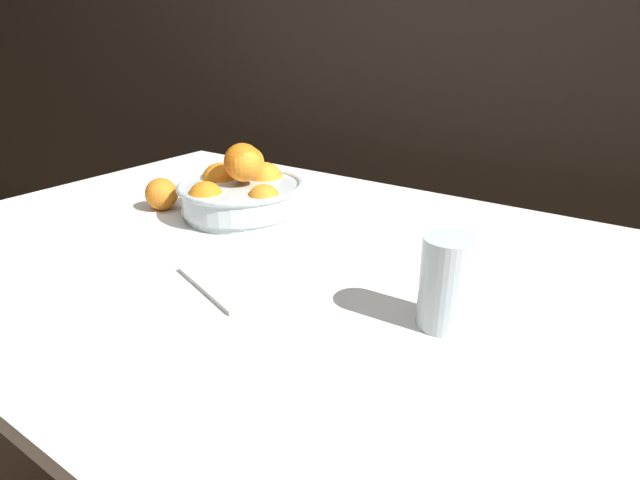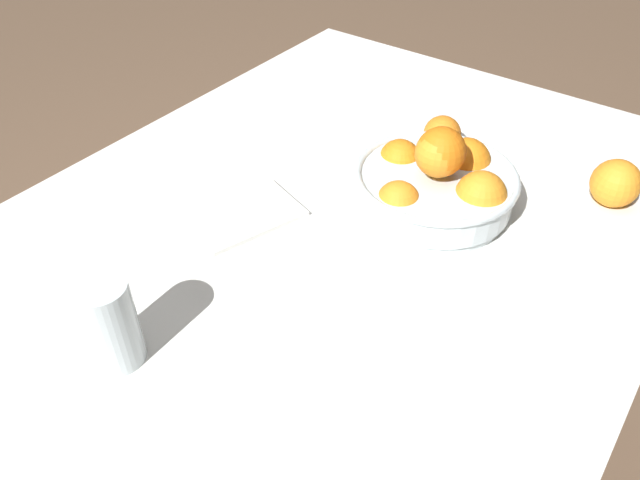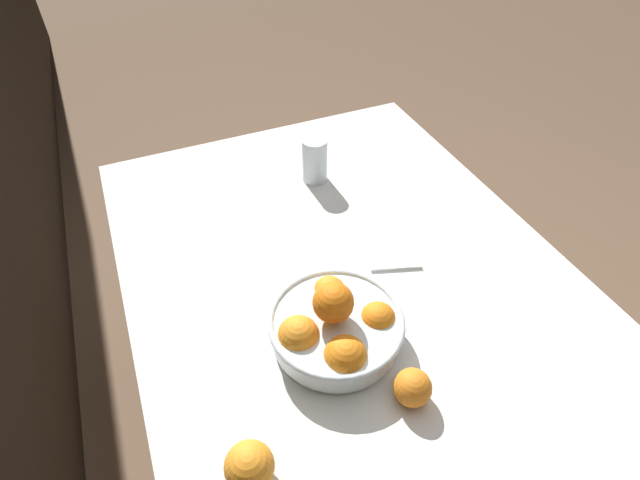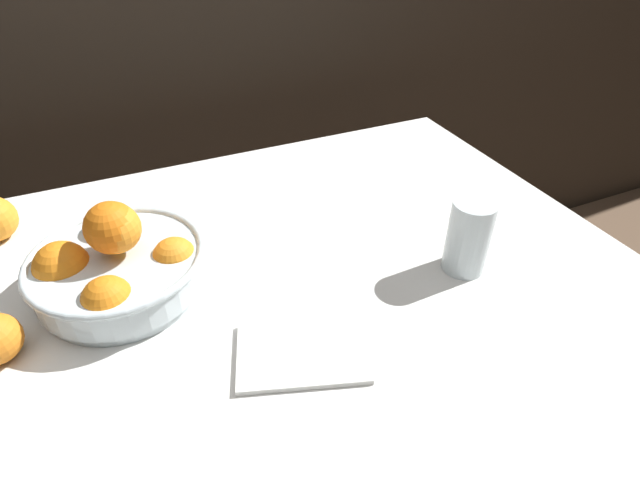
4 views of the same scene
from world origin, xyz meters
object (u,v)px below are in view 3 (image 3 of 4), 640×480
at_px(orange_loose_near_bowl, 413,388).
at_px(orange_loose_front, 249,466).
at_px(juice_glass, 315,161).
at_px(fruit_bowl, 335,326).

distance_m(orange_loose_near_bowl, orange_loose_front, 0.31).
bearing_deg(juice_glass, fruit_bowl, 161.48).
relative_size(fruit_bowl, orange_loose_front, 3.29).
bearing_deg(orange_loose_near_bowl, fruit_bowl, 24.54).
xyz_separation_m(juice_glass, orange_loose_near_bowl, (-0.68, 0.10, -0.02)).
bearing_deg(juice_glass, orange_loose_near_bowl, 171.83).
height_order(fruit_bowl, orange_loose_front, fruit_bowl).
bearing_deg(orange_loose_front, fruit_bowl, -51.28).
relative_size(orange_loose_near_bowl, orange_loose_front, 0.87).
height_order(fruit_bowl, orange_loose_near_bowl, fruit_bowl).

